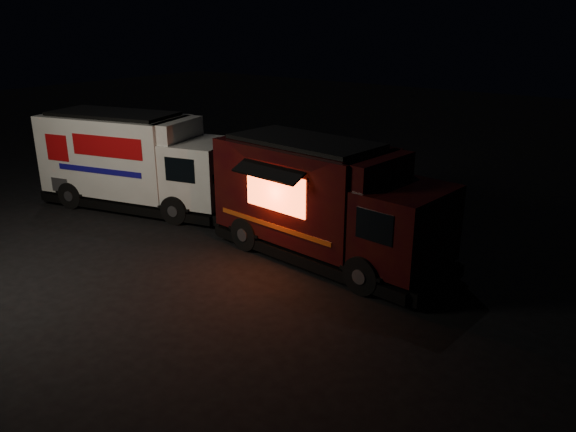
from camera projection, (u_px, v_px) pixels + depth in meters
The scene contains 3 objects.
ground at pixel (169, 263), 14.51m from camera, with size 80.00×80.00×0.00m, color black.
white_truck at pixel (140, 161), 18.36m from camera, with size 6.86×2.34×3.11m, color white, non-canonical shape.
red_truck at pixel (329, 203), 14.34m from camera, with size 6.57×2.42×3.06m, color #330D09, non-canonical shape.
Camera 1 is at (10.51, -8.68, 5.98)m, focal length 35.00 mm.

